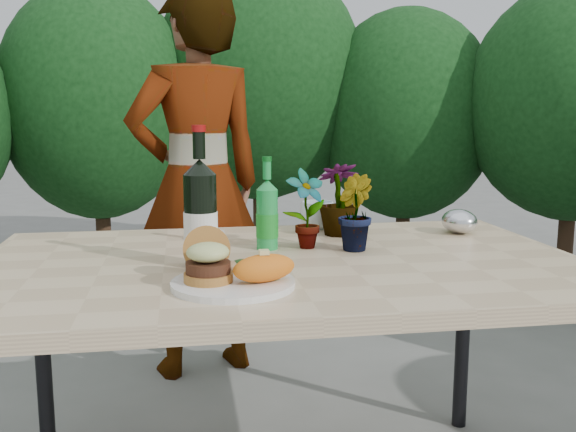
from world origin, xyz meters
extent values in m
cube|color=#CFB38A|center=(0.00, 0.00, 0.73)|extent=(1.60, 1.00, 0.04)
cylinder|color=black|center=(-0.72, 0.42, 0.35)|extent=(0.05, 0.05, 0.71)
cylinder|color=black|center=(0.72, 0.42, 0.35)|extent=(0.05, 0.05, 0.71)
cylinder|color=#382316|center=(-0.80, 2.80, 0.21)|extent=(0.10, 0.10, 0.42)
ellipsoid|color=#194B1B|center=(-0.80, 2.80, 1.20)|extent=(1.27, 1.27, 1.56)
cylinder|color=#382316|center=(0.30, 3.00, 0.25)|extent=(0.10, 0.10, 0.50)
ellipsoid|color=#194B1B|center=(0.30, 3.00, 1.36)|extent=(1.50, 1.50, 1.72)
cylinder|color=#382316|center=(1.30, 2.70, 0.19)|extent=(0.10, 0.10, 0.38)
ellipsoid|color=#194B1B|center=(1.30, 2.70, 1.11)|extent=(1.25, 1.25, 1.46)
cylinder|color=#382316|center=(2.20, 2.10, 0.22)|extent=(0.10, 0.10, 0.44)
ellipsoid|color=#194B1B|center=(2.20, 2.10, 1.19)|extent=(1.38, 1.38, 1.51)
cylinder|color=white|center=(-0.15, -0.25, 0.76)|extent=(0.28, 0.28, 0.01)
cylinder|color=#B7722D|center=(-0.21, -0.25, 0.78)|extent=(0.11, 0.11, 0.02)
cylinder|color=#472314|center=(-0.21, -0.25, 0.80)|extent=(0.10, 0.10, 0.02)
ellipsoid|color=beige|center=(-0.21, -0.25, 0.83)|extent=(0.10, 0.10, 0.04)
cylinder|color=#B7722D|center=(-0.21, -0.18, 0.82)|extent=(0.11, 0.06, 0.11)
ellipsoid|color=orange|center=(-0.09, -0.27, 0.80)|extent=(0.17, 0.12, 0.06)
ellipsoid|color=olive|center=(-0.15, -0.16, 0.78)|extent=(0.04, 0.04, 0.02)
ellipsoid|color=#193814|center=(-0.12, -0.16, 0.78)|extent=(0.06, 0.04, 0.03)
cylinder|color=black|center=(-0.22, -0.04, 0.87)|extent=(0.08, 0.08, 0.23)
cylinder|color=white|center=(-0.22, -0.04, 0.84)|extent=(0.09, 0.09, 0.09)
cone|color=black|center=(-0.22, -0.04, 1.00)|extent=(0.08, 0.08, 0.04)
cylinder|color=black|center=(-0.22, -0.04, 1.06)|extent=(0.03, 0.03, 0.07)
cylinder|color=maroon|center=(-0.22, -0.04, 1.10)|extent=(0.04, 0.04, 0.02)
cylinder|color=green|center=(-0.02, 0.14, 0.84)|extent=(0.06, 0.06, 0.17)
cylinder|color=#198C26|center=(-0.02, 0.14, 0.82)|extent=(0.06, 0.06, 0.07)
cone|color=green|center=(-0.02, 0.14, 0.94)|extent=(0.06, 0.06, 0.03)
cylinder|color=green|center=(-0.02, 0.14, 0.98)|extent=(0.02, 0.02, 0.05)
cylinder|color=#0C5919|center=(-0.02, 0.14, 1.01)|extent=(0.03, 0.03, 0.01)
cylinder|color=silver|center=(-0.19, -0.07, 0.80)|extent=(0.07, 0.07, 0.09)
imported|color=#21541C|center=(0.09, 0.13, 0.86)|extent=(0.14, 0.12, 0.23)
imported|color=#20561D|center=(0.22, 0.09, 0.86)|extent=(0.11, 0.13, 0.21)
imported|color=#20541D|center=(0.23, 0.30, 0.87)|extent=(0.14, 0.14, 0.23)
imported|color=silver|center=(0.18, 0.42, 0.80)|extent=(0.16, 0.16, 0.09)
ellipsoid|color=silver|center=(0.62, 0.27, 0.79)|extent=(0.12, 0.14, 0.08)
imported|color=#99664C|center=(-0.20, 1.10, 0.83)|extent=(0.70, 0.57, 1.66)
camera|label=1|loc=(-0.26, -1.65, 1.14)|focal=40.00mm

